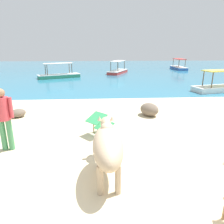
# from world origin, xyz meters

# --- Properties ---
(sand_beach) EXTENTS (18.00, 14.00, 0.04)m
(sand_beach) POSITION_xyz_m (0.00, 0.00, 0.02)
(sand_beach) COLOR beige
(sand_beach) RESTS_ON ground
(water_surface) EXTENTS (60.00, 36.00, 0.03)m
(water_surface) POSITION_xyz_m (0.00, 22.00, 0.00)
(water_surface) COLOR teal
(water_surface) RESTS_ON ground
(cow) EXTENTS (0.59, 1.97, 1.12)m
(cow) POSITION_xyz_m (-0.39, 0.10, 0.78)
(cow) COLOR tan
(cow) RESTS_ON sand_beach
(deck_chair_near) EXTENTS (0.92, 0.91, 0.68)m
(deck_chair_near) POSITION_xyz_m (-0.52, 2.35, 0.42)
(deck_chair_near) COLOR #A37A4C
(deck_chair_near) RESTS_ON sand_beach
(person_standing) EXTENTS (0.51, 0.32, 1.62)m
(person_standing) POSITION_xyz_m (-2.94, 1.52, 0.99)
(person_standing) COLOR #428956
(person_standing) RESTS_ON sand_beach
(shore_rock_medium) EXTENTS (0.75, 0.74, 0.32)m
(shore_rock_medium) POSITION_xyz_m (-3.66, 4.23, 0.20)
(shore_rock_medium) COLOR #6B5B4C
(shore_rock_medium) RESTS_ON sand_beach
(shore_rock_small) EXTENTS (0.92, 0.99, 0.49)m
(shore_rock_small) POSITION_xyz_m (1.42, 4.09, 0.29)
(shore_rock_small) COLOR #6B5B4C
(shore_rock_small) RESTS_ON sand_beach
(boat_white) EXTENTS (3.84, 1.94, 1.29)m
(boat_white) POSITION_xyz_m (7.06, 8.70, 0.29)
(boat_white) COLOR white
(boat_white) RESTS_ON water_surface
(boat_green) EXTENTS (3.82, 2.58, 1.29)m
(boat_green) POSITION_xyz_m (-4.06, 15.37, 0.29)
(boat_green) COLOR #338E66
(boat_green) RESTS_ON water_surface
(boat_red) EXTENTS (2.56, 3.82, 1.29)m
(boat_red) POSITION_xyz_m (1.50, 18.40, 0.29)
(boat_red) COLOR #C63833
(boat_red) RESTS_ON water_surface
(boat_blue) EXTENTS (1.30, 3.71, 1.29)m
(boat_blue) POSITION_xyz_m (9.52, 22.23, 0.29)
(boat_blue) COLOR #3866B7
(boat_blue) RESTS_ON water_surface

